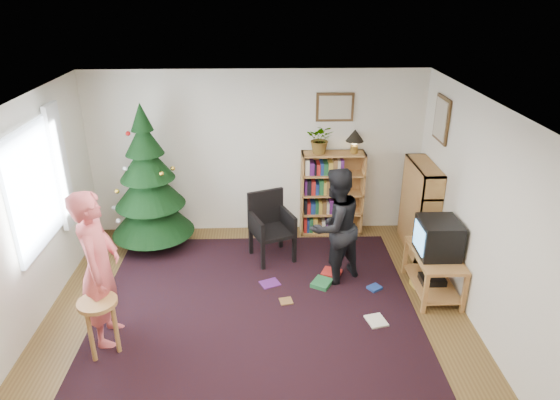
{
  "coord_description": "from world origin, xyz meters",
  "views": [
    {
      "loc": [
        0.12,
        -4.64,
        3.65
      ],
      "look_at": [
        0.31,
        1.1,
        1.1
      ],
      "focal_mm": 32.0,
      "sensor_mm": 36.0,
      "label": 1
    }
  ],
  "objects_px": {
    "tv_stand": "(434,269)",
    "potted_plant": "(321,139)",
    "stool": "(99,313)",
    "picture_right": "(442,119)",
    "person_by_chair": "(335,226)",
    "picture_back": "(335,107)",
    "armchair": "(272,223)",
    "bookshelf_back": "(332,192)",
    "crt_tv": "(438,238)",
    "table_lamp": "(355,137)",
    "person_standing": "(99,269)",
    "christmas_tree": "(149,190)",
    "bookshelf_right": "(420,206)"
  },
  "relations": [
    {
      "from": "tv_stand",
      "to": "potted_plant",
      "type": "height_order",
      "value": "potted_plant"
    },
    {
      "from": "tv_stand",
      "to": "stool",
      "type": "relative_size",
      "value": 1.42
    },
    {
      "from": "picture_right",
      "to": "person_by_chair",
      "type": "bearing_deg",
      "value": -152.44
    },
    {
      "from": "picture_back",
      "to": "armchair",
      "type": "xyz_separation_m",
      "value": [
        -0.94,
        -0.85,
        -1.43
      ]
    },
    {
      "from": "bookshelf_back",
      "to": "armchair",
      "type": "distance_m",
      "value": 1.18
    },
    {
      "from": "crt_tv",
      "to": "stool",
      "type": "bearing_deg",
      "value": -164.89
    },
    {
      "from": "tv_stand",
      "to": "stool",
      "type": "xyz_separation_m",
      "value": [
        -3.82,
        -1.03,
        0.19
      ]
    },
    {
      "from": "bookshelf_back",
      "to": "table_lamp",
      "type": "bearing_deg",
      "value": 0.0
    },
    {
      "from": "crt_tv",
      "to": "bookshelf_back",
      "type": "bearing_deg",
      "value": 122.36
    },
    {
      "from": "picture_right",
      "to": "potted_plant",
      "type": "xyz_separation_m",
      "value": [
        -1.53,
        0.59,
        -0.43
      ]
    },
    {
      "from": "armchair",
      "to": "person_standing",
      "type": "height_order",
      "value": "person_standing"
    },
    {
      "from": "picture_back",
      "to": "person_by_chair",
      "type": "height_order",
      "value": "picture_back"
    },
    {
      "from": "picture_right",
      "to": "armchair",
      "type": "height_order",
      "value": "picture_right"
    },
    {
      "from": "potted_plant",
      "to": "tv_stand",
      "type": "bearing_deg",
      "value": -53.02
    },
    {
      "from": "stool",
      "to": "christmas_tree",
      "type": "bearing_deg",
      "value": 88.39
    },
    {
      "from": "christmas_tree",
      "to": "armchair",
      "type": "height_order",
      "value": "christmas_tree"
    },
    {
      "from": "picture_back",
      "to": "christmas_tree",
      "type": "xyz_separation_m",
      "value": [
        -2.68,
        -0.5,
        -1.05
      ]
    },
    {
      "from": "picture_back",
      "to": "table_lamp",
      "type": "relative_size",
      "value": 1.54
    },
    {
      "from": "person_standing",
      "to": "potted_plant",
      "type": "distance_m",
      "value": 3.61
    },
    {
      "from": "table_lamp",
      "to": "christmas_tree",
      "type": "bearing_deg",
      "value": -172.99
    },
    {
      "from": "picture_back",
      "to": "table_lamp",
      "type": "bearing_deg",
      "value": -24.76
    },
    {
      "from": "bookshelf_back",
      "to": "table_lamp",
      "type": "relative_size",
      "value": 3.65
    },
    {
      "from": "bookshelf_back",
      "to": "stool",
      "type": "distance_m",
      "value": 3.87
    },
    {
      "from": "bookshelf_back",
      "to": "bookshelf_right",
      "type": "distance_m",
      "value": 1.32
    },
    {
      "from": "bookshelf_right",
      "to": "person_by_chair",
      "type": "xyz_separation_m",
      "value": [
        -1.34,
        -0.81,
        0.11
      ]
    },
    {
      "from": "person_by_chair",
      "to": "crt_tv",
      "type": "bearing_deg",
      "value": 131.07
    },
    {
      "from": "stool",
      "to": "table_lamp",
      "type": "xyz_separation_m",
      "value": [
        3.04,
        2.73,
        1.02
      ]
    },
    {
      "from": "picture_right",
      "to": "bookshelf_right",
      "type": "distance_m",
      "value": 1.29
    },
    {
      "from": "christmas_tree",
      "to": "tv_stand",
      "type": "height_order",
      "value": "christmas_tree"
    },
    {
      "from": "bookshelf_right",
      "to": "crt_tv",
      "type": "bearing_deg",
      "value": 173.9
    },
    {
      "from": "picture_back",
      "to": "person_by_chair",
      "type": "relative_size",
      "value": 0.35
    },
    {
      "from": "armchair",
      "to": "christmas_tree",
      "type": "bearing_deg",
      "value": 146.91
    },
    {
      "from": "person_by_chair",
      "to": "table_lamp",
      "type": "bearing_deg",
      "value": -141.41
    },
    {
      "from": "bookshelf_right",
      "to": "table_lamp",
      "type": "distance_m",
      "value": 1.37
    },
    {
      "from": "bookshelf_back",
      "to": "stool",
      "type": "xyz_separation_m",
      "value": [
        -2.74,
        -2.73,
        -0.15
      ]
    },
    {
      "from": "armchair",
      "to": "table_lamp",
      "type": "relative_size",
      "value": 2.71
    },
    {
      "from": "bookshelf_back",
      "to": "bookshelf_right",
      "type": "bearing_deg",
      "value": -24.52
    },
    {
      "from": "picture_back",
      "to": "tv_stand",
      "type": "relative_size",
      "value": 0.58
    },
    {
      "from": "potted_plant",
      "to": "armchair",
      "type": "bearing_deg",
      "value": -135.6
    },
    {
      "from": "person_by_chair",
      "to": "potted_plant",
      "type": "bearing_deg",
      "value": -120.94
    },
    {
      "from": "picture_right",
      "to": "person_by_chair",
      "type": "distance_m",
      "value": 2.03
    },
    {
      "from": "picture_back",
      "to": "person_standing",
      "type": "bearing_deg",
      "value": -136.86
    },
    {
      "from": "armchair",
      "to": "person_by_chair",
      "type": "height_order",
      "value": "person_by_chair"
    },
    {
      "from": "picture_back",
      "to": "crt_tv",
      "type": "height_order",
      "value": "picture_back"
    },
    {
      "from": "armchair",
      "to": "stool",
      "type": "bearing_deg",
      "value": -153.71
    },
    {
      "from": "christmas_tree",
      "to": "table_lamp",
      "type": "xyz_separation_m",
      "value": [
        2.97,
        0.37,
        0.64
      ]
    },
    {
      "from": "picture_back",
      "to": "bookshelf_right",
      "type": "distance_m",
      "value": 1.88
    },
    {
      "from": "picture_back",
      "to": "bookshelf_back",
      "type": "distance_m",
      "value": 1.29
    },
    {
      "from": "stool",
      "to": "potted_plant",
      "type": "distance_m",
      "value": 3.86
    },
    {
      "from": "picture_right",
      "to": "person_by_chair",
      "type": "xyz_separation_m",
      "value": [
        -1.47,
        -0.77,
        -1.17
      ]
    }
  ]
}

